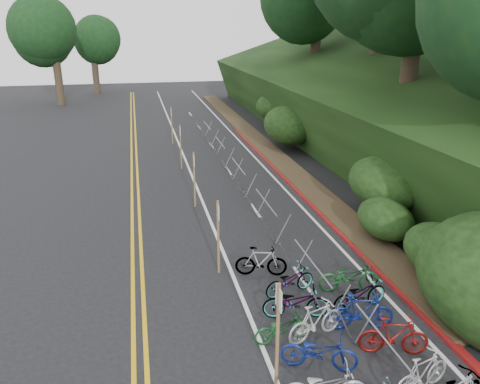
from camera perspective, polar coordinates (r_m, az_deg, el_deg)
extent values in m
plane|color=black|center=(11.38, -1.05, -22.23)|extent=(120.00, 120.00, 0.00)
cube|color=gold|center=(19.83, -13.01, -3.39)|extent=(0.12, 80.00, 0.01)
cube|color=gold|center=(19.83, -12.14, -3.33)|extent=(0.12, 80.00, 0.01)
cube|color=silver|center=(20.00, -3.96, -2.70)|extent=(0.12, 80.00, 0.01)
cube|color=silver|center=(20.97, 7.46, -1.74)|extent=(0.12, 80.00, 0.01)
cube|color=silver|center=(15.23, 7.55, -10.45)|extent=(0.10, 1.60, 0.01)
cube|color=silver|center=(20.39, 1.88, -2.22)|extent=(0.10, 1.60, 0.01)
cube|color=silver|center=(25.91, -1.39, 2.61)|extent=(0.10, 1.60, 0.01)
cube|color=silver|center=(31.61, -3.51, 5.72)|extent=(0.10, 1.60, 0.01)
cube|color=silver|center=(37.40, -4.99, 7.87)|extent=(0.10, 1.60, 0.01)
cube|color=silver|center=(43.25, -6.09, 9.44)|extent=(0.10, 1.60, 0.01)
cube|color=maroon|center=(22.88, 6.97, 0.25)|extent=(0.25, 28.00, 0.10)
cube|color=black|center=(34.22, 14.18, 11.02)|extent=(12.32, 44.00, 9.11)
cube|color=#382819|center=(32.25, 2.32, 6.17)|extent=(1.40, 44.00, 0.16)
ellipsoid|color=#284C19|center=(15.79, 23.24, -6.61)|extent=(2.00, 2.80, 1.60)
ellipsoid|color=#284C19|center=(19.89, 17.22, 1.05)|extent=(2.60, 3.64, 2.08)
ellipsoid|color=#284C19|center=(25.43, 13.17, 6.41)|extent=(2.20, 3.08, 1.76)
ellipsoid|color=#284C19|center=(30.45, 5.89, 8.12)|extent=(3.00, 4.20, 2.40)
ellipsoid|color=#284C19|center=(36.26, 3.99, 10.30)|extent=(2.40, 3.36, 1.92)
ellipsoid|color=#284C19|center=(40.32, 4.20, 12.22)|extent=(2.80, 3.92, 2.24)
ellipsoid|color=#284C19|center=(18.01, 17.28, -3.11)|extent=(1.80, 2.52, 1.44)
ellipsoid|color=#284C19|center=(29.21, 11.36, 9.43)|extent=(3.20, 4.48, 2.56)
cylinder|color=#2D2319|center=(24.03, 19.88, 13.34)|extent=(0.81, 0.81, 5.85)
cylinder|color=#2D2319|center=(32.13, 16.37, 16.98)|extent=(0.85, 0.85, 6.63)
cylinder|color=#2D2319|center=(39.02, 9.15, 16.39)|extent=(0.79, 0.79, 5.46)
cylinder|color=#2D2319|center=(47.35, 8.52, 18.28)|extent=(0.83, 0.83, 6.24)
cylinder|color=#2D2319|center=(51.10, -21.25, 12.69)|extent=(0.77, 0.77, 5.07)
ellipsoid|color=black|center=(50.85, -21.92, 17.83)|extent=(6.93, 6.93, 6.58)
cylinder|color=#2D2319|center=(58.71, -17.20, 13.68)|extent=(0.75, 0.75, 4.68)
ellipsoid|color=black|center=(58.49, -17.63, 17.72)|extent=(6.06, 6.06, 5.76)
cylinder|color=slate|center=(11.30, 16.95, -16.45)|extent=(0.05, 2.58, 0.05)
cylinder|color=slate|center=(12.34, 12.78, -15.73)|extent=(0.56, 0.04, 1.09)
cylinder|color=slate|center=(12.56, 15.18, -15.25)|extent=(0.56, 0.04, 1.09)
cylinder|color=slate|center=(13.83, 8.78, -8.40)|extent=(0.05, 3.00, 0.05)
cylinder|color=slate|center=(12.91, 9.71, -13.63)|extent=(0.58, 0.04, 1.13)
cylinder|color=slate|center=(13.11, 12.04, -13.23)|extent=(0.58, 0.04, 1.13)
cylinder|color=slate|center=(15.17, 5.77, -8.04)|extent=(0.58, 0.04, 1.13)
cylinder|color=slate|center=(15.34, 7.78, -7.80)|extent=(0.58, 0.04, 1.13)
cylinder|color=slate|center=(18.15, 3.18, -1.19)|extent=(0.05, 3.00, 0.05)
cylinder|color=slate|center=(17.05, 3.49, -4.70)|extent=(0.58, 0.04, 1.13)
cylinder|color=slate|center=(17.20, 5.29, -4.53)|extent=(0.58, 0.04, 1.13)
cylinder|color=slate|center=(19.55, 1.26, -1.40)|extent=(0.58, 0.04, 1.13)
cylinder|color=slate|center=(19.68, 2.84, -1.27)|extent=(0.58, 0.04, 1.13)
cylinder|color=slate|center=(22.75, -0.19, 3.19)|extent=(0.05, 3.00, 0.05)
cylinder|color=slate|center=(21.56, -0.13, 0.65)|extent=(0.58, 0.04, 1.13)
cylinder|color=slate|center=(21.68, 1.32, 0.75)|extent=(0.58, 0.04, 1.13)
cylinder|color=slate|center=(24.17, -1.55, 2.76)|extent=(0.58, 0.04, 1.13)
cylinder|color=slate|center=(24.28, -0.25, 2.85)|extent=(0.58, 0.04, 1.13)
cylinder|color=slate|center=(27.49, -2.43, 6.08)|extent=(0.05, 3.00, 0.05)
cylinder|color=slate|center=(26.25, -2.47, 4.12)|extent=(0.58, 0.04, 1.13)
cylinder|color=slate|center=(26.35, -1.27, 4.20)|extent=(0.58, 0.04, 1.13)
cylinder|color=slate|center=(28.92, -3.46, 5.57)|extent=(0.58, 0.04, 1.13)
cylinder|color=slate|center=(29.01, -2.36, 5.64)|extent=(0.58, 0.04, 1.13)
cylinder|color=slate|center=(32.31, -4.02, 8.10)|extent=(0.05, 3.00, 0.05)
cylinder|color=slate|center=(31.03, -4.11, 6.53)|extent=(0.58, 0.04, 1.13)
cylinder|color=slate|center=(31.12, -3.09, 6.59)|extent=(0.58, 0.04, 1.13)
cylinder|color=slate|center=(33.74, -4.83, 7.58)|extent=(0.58, 0.04, 1.13)
cylinder|color=slate|center=(33.82, -3.88, 7.63)|extent=(0.58, 0.04, 1.13)
cylinder|color=brown|center=(10.50, 4.59, -17.21)|extent=(0.08, 0.08, 2.62)
cube|color=silver|center=(9.95, 4.75, -12.77)|extent=(0.02, 0.40, 0.50)
cylinder|color=brown|center=(14.92, -2.66, -5.55)|extent=(0.08, 0.08, 2.50)
cube|color=silver|center=(14.56, -2.72, -2.34)|extent=(0.02, 0.40, 0.50)
cylinder|color=brown|center=(20.45, -5.58, 1.48)|extent=(0.08, 0.08, 2.50)
cube|color=silver|center=(20.19, -5.66, 3.91)|extent=(0.02, 0.40, 0.50)
cylinder|color=brown|center=(26.19, -7.24, 5.48)|extent=(0.08, 0.08, 2.50)
cube|color=silver|center=(25.99, -7.32, 7.40)|extent=(0.02, 0.40, 0.50)
cylinder|color=brown|center=(32.03, -8.31, 8.03)|extent=(0.08, 0.08, 2.50)
cube|color=silver|center=(31.86, -8.39, 9.61)|extent=(0.02, 0.40, 0.50)
imported|color=#144C1E|center=(12.34, 5.18, -16.14)|extent=(0.68, 1.56, 0.80)
imported|color=beige|center=(11.57, 21.33, -19.90)|extent=(0.88, 1.66, 0.96)
imported|color=navy|center=(11.59, 9.63, -18.60)|extent=(1.25, 1.90, 0.94)
imported|color=maroon|center=(12.40, 18.23, -16.33)|extent=(0.93, 1.77, 1.03)
imported|color=beige|center=(12.47, 9.25, -15.25)|extent=(1.01, 1.78, 1.03)
imported|color=navy|center=(13.01, 14.49, -13.96)|extent=(0.80, 1.83, 1.06)
imported|color=slate|center=(13.19, 6.81, -13.17)|extent=(0.97, 1.91, 0.96)
imported|color=slate|center=(13.87, 14.37, -11.96)|extent=(0.99, 1.88, 0.94)
imported|color=slate|center=(14.23, 6.08, -10.69)|extent=(1.02, 1.76, 0.87)
imported|color=#144C1E|center=(14.63, 13.15, -9.99)|extent=(0.91, 1.94, 0.98)
imported|color=slate|center=(15.08, 2.59, -8.44)|extent=(0.89, 1.73, 1.00)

